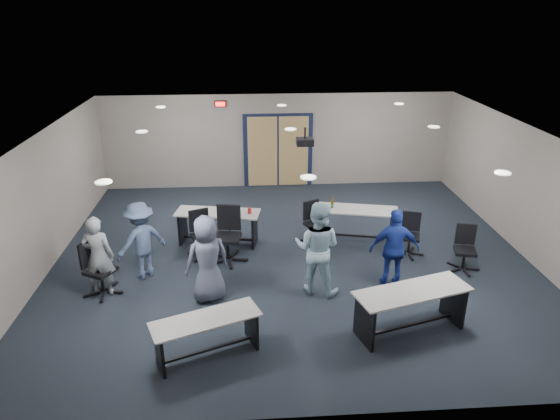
{
  "coord_description": "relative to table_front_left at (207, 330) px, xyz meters",
  "views": [
    {
      "loc": [
        -0.91,
        -9.49,
        5.12
      ],
      "look_at": [
        -0.27,
        -0.3,
        1.22
      ],
      "focal_mm": 32.0,
      "sensor_mm": 36.0,
      "label": 1
    }
  ],
  "objects": [
    {
      "name": "floor",
      "position": [
        1.59,
        3.14,
        -0.46
      ],
      "size": [
        10.0,
        10.0,
        0.0
      ],
      "primitive_type": "plane",
      "color": "black",
      "rests_on": "ground"
    },
    {
      "name": "back_wall",
      "position": [
        1.59,
        7.64,
        0.89
      ],
      "size": [
        10.0,
        0.04,
        2.7
      ],
      "primitive_type": "cube",
      "color": "gray",
      "rests_on": "floor"
    },
    {
      "name": "front_wall",
      "position": [
        1.59,
        -1.36,
        0.89
      ],
      "size": [
        10.0,
        0.04,
        2.7
      ],
      "primitive_type": "cube",
      "color": "gray",
      "rests_on": "floor"
    },
    {
      "name": "left_wall",
      "position": [
        -3.41,
        3.14,
        0.89
      ],
      "size": [
        0.04,
        9.0,
        2.7
      ],
      "primitive_type": "cube",
      "color": "gray",
      "rests_on": "floor"
    },
    {
      "name": "right_wall",
      "position": [
        6.59,
        3.14,
        0.89
      ],
      "size": [
        0.04,
        9.0,
        2.7
      ],
      "primitive_type": "cube",
      "color": "gray",
      "rests_on": "floor"
    },
    {
      "name": "ceiling",
      "position": [
        1.59,
        3.14,
        2.24
      ],
      "size": [
        10.0,
        9.0,
        0.04
      ],
      "primitive_type": "cube",
      "color": "silver",
      "rests_on": "back_wall"
    },
    {
      "name": "double_door",
      "position": [
        1.59,
        7.6,
        0.59
      ],
      "size": [
        2.0,
        0.07,
        2.2
      ],
      "color": "#111833",
      "rests_on": "back_wall"
    },
    {
      "name": "exit_sign",
      "position": [
        -0.01,
        7.58,
        1.99
      ],
      "size": [
        0.32,
        0.07,
        0.18
      ],
      "color": "black",
      "rests_on": "back_wall"
    },
    {
      "name": "ceiling_projector",
      "position": [
        1.89,
        3.63,
        1.94
      ],
      "size": [
        0.35,
        0.32,
        0.37
      ],
      "color": "black",
      "rests_on": "ceiling"
    },
    {
      "name": "ceiling_can_lights",
      "position": [
        1.59,
        3.39,
        2.21
      ],
      "size": [
        6.24,
        5.74,
        0.02
      ],
      "primitive_type": null,
      "color": "white",
      "rests_on": "ceiling"
    },
    {
      "name": "table_front_left",
      "position": [
        0.0,
        0.0,
        0.0
      ],
      "size": [
        1.75,
        1.13,
        0.67
      ],
      "rotation": [
        0.0,
        0.0,
        0.38
      ],
      "color": "#B3B1A9",
      "rests_on": "floor"
    },
    {
      "name": "table_front_right",
      "position": [
        3.31,
        0.39,
        0.07
      ],
      "size": [
        2.03,
        1.16,
        0.78
      ],
      "rotation": [
        0.0,
        0.0,
        0.29
      ],
      "color": "#B3B1A9",
      "rests_on": "floor"
    },
    {
      "name": "table_back_left",
      "position": [
        0.01,
        3.91,
        0.06
      ],
      "size": [
        1.94,
        0.94,
        0.88
      ],
      "rotation": [
        0.0,
        0.0,
        -0.18
      ],
      "color": "#B3B1A9",
      "rests_on": "floor"
    },
    {
      "name": "table_back_right",
      "position": [
        3.09,
        3.85,
        0.07
      ],
      "size": [
        1.98,
        1.03,
        1.05
      ],
      "rotation": [
        0.0,
        0.0,
        -0.22
      ],
      "color": "#B3B1A9",
      "rests_on": "floor"
    },
    {
      "name": "chair_back_a",
      "position": [
        -0.29,
        3.26,
        0.05
      ],
      "size": [
        0.84,
        0.84,
        1.02
      ],
      "primitive_type": null,
      "rotation": [
        0.0,
        0.0,
        0.39
      ],
      "color": "black",
      "rests_on": "floor"
    },
    {
      "name": "chair_back_b",
      "position": [
        0.24,
        3.01,
        0.13
      ],
      "size": [
        0.85,
        0.85,
        1.19
      ],
      "primitive_type": null,
      "rotation": [
        0.0,
        0.0,
        -0.15
      ],
      "color": "black",
      "rests_on": "floor"
    },
    {
      "name": "chair_back_c",
      "position": [
        2.19,
        3.78,
        0.02
      ],
      "size": [
        0.8,
        0.8,
        0.95
      ],
      "primitive_type": null,
      "rotation": [
        0.0,
        0.0,
        0.47
      ],
      "color": "black",
      "rests_on": "floor"
    },
    {
      "name": "chair_back_d",
      "position": [
        4.13,
        3.05,
        0.0
      ],
      "size": [
        0.74,
        0.74,
        0.93
      ],
      "primitive_type": null,
      "rotation": [
        0.0,
        0.0,
        -0.32
      ],
      "color": "black",
      "rests_on": "floor"
    },
    {
      "name": "chair_loose_left",
      "position": [
        -2.08,
        1.91,
        0.07
      ],
      "size": [
        0.9,
        0.9,
        1.06
      ],
      "primitive_type": null,
      "rotation": [
        0.0,
        0.0,
        1.08
      ],
      "color": "black",
      "rests_on": "floor"
    },
    {
      "name": "chair_loose_right",
      "position": [
        5.04,
        2.31,
        0.01
      ],
      "size": [
        0.72,
        0.72,
        0.94
      ],
      "primitive_type": null,
      "rotation": [
        0.0,
        0.0,
        -0.25
      ],
      "color": "black",
      "rests_on": "floor"
    },
    {
      "name": "person_gray",
      "position": [
        -2.07,
        1.91,
        0.33
      ],
      "size": [
        0.6,
        0.41,
        1.58
      ],
      "primitive_type": "imported",
      "rotation": [
        0.0,
        0.0,
        3.08
      ],
      "color": "gray",
      "rests_on": "floor"
    },
    {
      "name": "person_plaid",
      "position": [
        -0.07,
        1.62,
        0.36
      ],
      "size": [
        0.94,
        0.79,
        1.64
      ],
      "primitive_type": "imported",
      "rotation": [
        0.0,
        0.0,
        3.53
      ],
      "color": "slate",
      "rests_on": "floor"
    },
    {
      "name": "person_lightblue",
      "position": [
        1.93,
        1.75,
        0.44
      ],
      "size": [
        1.07,
        0.97,
        1.8
      ],
      "primitive_type": "imported",
      "rotation": [
        0.0,
        0.0,
        2.75
      ],
      "color": "#A9CFE0",
      "rests_on": "floor"
    },
    {
      "name": "person_navy",
      "position": [
        3.41,
        1.82,
        0.33
      ],
      "size": [
        0.95,
        0.45,
        1.59
      ],
      "primitive_type": "imported",
      "rotation": [
        0.0,
        0.0,
        3.07
      ],
      "color": "navy",
      "rests_on": "floor"
    },
    {
      "name": "person_back",
      "position": [
        -1.41,
        2.52,
        0.33
      ],
      "size": [
        1.16,
        1.09,
        1.58
      ],
      "primitive_type": "imported",
      "rotation": [
        0.0,
        0.0,
        3.81
      ],
      "color": "#495C83",
      "rests_on": "floor"
    }
  ]
}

